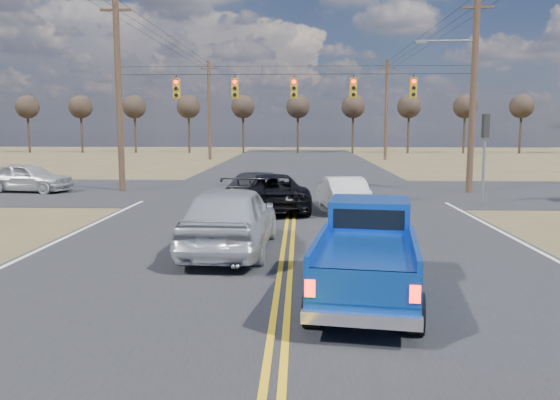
{
  "coord_description": "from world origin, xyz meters",
  "views": [
    {
      "loc": [
        0.34,
        -10.15,
        3.37
      ],
      "look_at": [
        -0.18,
        3.74,
        1.5
      ],
      "focal_mm": 35.0,
      "sensor_mm": 36.0,
      "label": 1
    }
  ],
  "objects_px": {
    "pickup_truck": "(367,254)",
    "white_car_queue": "(342,193)",
    "cross_car_west": "(28,177)",
    "black_suv": "(272,192)",
    "dgrey_car_queue": "(258,189)",
    "silver_suv": "(230,218)"
  },
  "relations": [
    {
      "from": "black_suv",
      "to": "white_car_queue",
      "type": "xyz_separation_m",
      "value": [
        2.83,
        0.16,
        -0.05
      ]
    },
    {
      "from": "white_car_queue",
      "to": "cross_car_west",
      "type": "bearing_deg",
      "value": -25.95
    },
    {
      "from": "black_suv",
      "to": "dgrey_car_queue",
      "type": "bearing_deg",
      "value": -68.43
    },
    {
      "from": "silver_suv",
      "to": "dgrey_car_queue",
      "type": "height_order",
      "value": "silver_suv"
    },
    {
      "from": "white_car_queue",
      "to": "silver_suv",
      "type": "bearing_deg",
      "value": 58.19
    },
    {
      "from": "silver_suv",
      "to": "cross_car_west",
      "type": "height_order",
      "value": "silver_suv"
    },
    {
      "from": "pickup_truck",
      "to": "black_suv",
      "type": "bearing_deg",
      "value": 110.96
    },
    {
      "from": "white_car_queue",
      "to": "cross_car_west",
      "type": "xyz_separation_m",
      "value": [
        -15.75,
        5.54,
        0.07
      ]
    },
    {
      "from": "black_suv",
      "to": "cross_car_west",
      "type": "height_order",
      "value": "cross_car_west"
    },
    {
      "from": "pickup_truck",
      "to": "white_car_queue",
      "type": "bearing_deg",
      "value": 96.87
    },
    {
      "from": "dgrey_car_queue",
      "to": "pickup_truck",
      "type": "bearing_deg",
      "value": 112.91
    },
    {
      "from": "black_suv",
      "to": "cross_car_west",
      "type": "bearing_deg",
      "value": -32.84
    },
    {
      "from": "pickup_truck",
      "to": "cross_car_west",
      "type": "bearing_deg",
      "value": 140.78
    },
    {
      "from": "silver_suv",
      "to": "dgrey_car_queue",
      "type": "xyz_separation_m",
      "value": [
        0.1,
        8.49,
        -0.18
      ]
    },
    {
      "from": "silver_suv",
      "to": "white_car_queue",
      "type": "height_order",
      "value": "silver_suv"
    },
    {
      "from": "pickup_truck",
      "to": "cross_car_west",
      "type": "height_order",
      "value": "pickup_truck"
    },
    {
      "from": "silver_suv",
      "to": "pickup_truck",
      "type": "bearing_deg",
      "value": 131.23
    },
    {
      "from": "pickup_truck",
      "to": "cross_car_west",
      "type": "distance_m",
      "value": 22.96
    },
    {
      "from": "pickup_truck",
      "to": "dgrey_car_queue",
      "type": "relative_size",
      "value": 0.99
    },
    {
      "from": "pickup_truck",
      "to": "black_suv",
      "type": "height_order",
      "value": "pickup_truck"
    },
    {
      "from": "pickup_truck",
      "to": "silver_suv",
      "type": "bearing_deg",
      "value": 137.74
    },
    {
      "from": "silver_suv",
      "to": "black_suv",
      "type": "height_order",
      "value": "silver_suv"
    }
  ]
}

